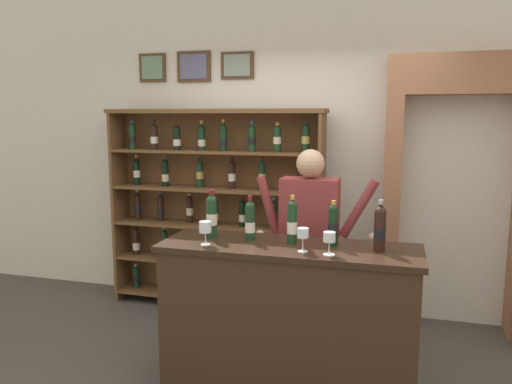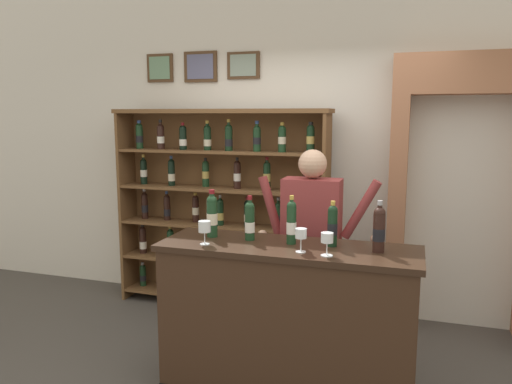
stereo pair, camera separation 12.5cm
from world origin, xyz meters
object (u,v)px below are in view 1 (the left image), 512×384
Objects in this scene: tasting_bottle_bianco at (212,215)px; tasting_bottle_riserva at (250,220)px; tasting_bottle_brunello at (380,228)px; wine_glass_left at (205,228)px; wine_shelf at (216,203)px; wine_glass_right at (303,234)px; tasting_bottle_prosecco at (292,222)px; shopkeeper at (310,230)px; tasting_counter at (288,321)px; wine_glass_spare at (329,239)px; tasting_bottle_vin_santo at (333,224)px.

tasting_bottle_bianco is 0.28m from tasting_bottle_riserva.
tasting_bottle_brunello is at bearing -2.51° from tasting_bottle_riserva.
wine_glass_left is at bearing -140.12° from tasting_bottle_riserva.
wine_shelf is 14.03× the size of wine_glass_right.
tasting_bottle_prosecco is 2.06× the size of wine_glass_left.
tasting_bottle_prosecco is (-0.03, -0.54, 0.18)m from shopkeeper.
tasting_bottle_bianco is at bearing -138.44° from shopkeeper.
wine_glass_left is at bearing -171.38° from tasting_bottle_brunello.
wine_glass_spare is (0.28, -0.16, 0.63)m from tasting_counter.
tasting_bottle_riserva is at bearing -178.89° from tasting_bottle_vin_santo.
wine_shelf reaches higher than wine_glass_spare.
tasting_bottle_vin_santo is (0.28, 0.07, 0.67)m from tasting_counter.
tasting_counter is at bearing 14.98° from wine_glass_left.
tasting_counter is at bearing 131.80° from wine_glass_right.
tasting_bottle_riserva is 0.32m from wine_glass_left.
tasting_bottle_riserva is at bearing -0.87° from tasting_bottle_bianco.
tasting_bottle_vin_santo reaches higher than wine_glass_right.
tasting_bottle_prosecco and tasting_bottle_brunello have the same top height.
tasting_counter is at bearing -53.43° from wine_shelf.
wine_shelf is at bearing 107.83° from wine_glass_left.
tasting_bottle_bianco is 1.13m from tasting_bottle_brunello.
tasting_counter is 0.78m from shopkeeper.
tasting_bottle_bianco is 1.03× the size of tasting_bottle_prosecco.
tasting_bottle_bianco is 1.03× the size of tasting_bottle_brunello.
tasting_bottle_brunello is at bearing 2.57° from tasting_counter.
shopkeeper is at bearing 133.15° from tasting_bottle_brunello.
tasting_bottle_prosecco is at bearing 120.05° from wine_glass_right.
tasting_bottle_brunello reaches higher than tasting_counter.
tasting_bottle_riserva is at bearing 177.49° from tasting_bottle_brunello.
wine_glass_left is (-0.81, 0.02, 0.01)m from wine_glass_spare.
wine_glass_right is 0.96× the size of wine_glass_left.
tasting_bottle_bianco reaches higher than tasting_bottle_riserva.
wine_shelf is 2.00m from wine_glass_spare.
tasting_bottle_riserva is at bearing -120.88° from shopkeeper.
wine_glass_spare is 0.92× the size of wine_glass_left.
tasting_bottle_prosecco is at bearing -92.78° from shopkeeper.
shopkeeper is 5.05× the size of tasting_bottle_prosecco.
wine_glass_left is at bearing -72.17° from wine_shelf.
wine_glass_spare is at bearing -9.90° from wine_glass_right.
wine_glass_spare is at bearing -49.61° from wine_shelf.
wine_glass_spare is (0.17, -0.03, -0.01)m from wine_glass_right.
wine_glass_spare is 0.81m from wine_glass_left.
tasting_bottle_vin_santo is (0.84, 0.01, -0.02)m from tasting_bottle_bianco.
tasting_bottle_vin_santo is at bearing -45.01° from wine_shelf.
wine_shelf is 1.83m from tasting_bottle_vin_santo.
tasting_bottle_riserva is (0.28, -0.00, -0.02)m from tasting_bottle_bianco.
wine_glass_left is at bearing -160.14° from tasting_bottle_prosecco.
tasting_counter is 5.25× the size of tasting_bottle_brunello.
tasting_counter is at bearing -165.06° from tasting_bottle_vin_santo.
wine_glass_left is at bearing -127.36° from shopkeeper.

